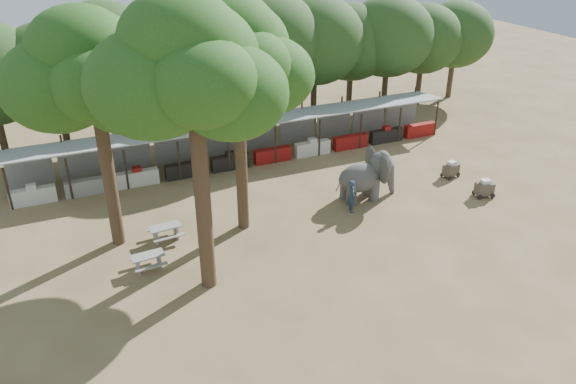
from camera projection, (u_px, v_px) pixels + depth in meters
name	position (u px, v px, depth m)	size (l,w,h in m)	color
ground	(355.00, 276.00, 24.50)	(100.00, 100.00, 0.00)	brown
vendor_stalls	(246.00, 143.00, 35.27)	(28.00, 2.99, 2.80)	#939699
yard_tree_left	(89.00, 73.00, 23.39)	(7.10, 6.90, 11.02)	#332316
yard_tree_center	(188.00, 70.00, 19.93)	(7.10, 6.90, 12.04)	#332316
yard_tree_back	(233.00, 57.00, 24.57)	(7.10, 6.90, 11.36)	#332316
backdrop_trees	(218.00, 56.00, 37.53)	(46.46, 5.95, 8.33)	#332316
elephant	(367.00, 176.00, 30.50)	(3.53, 2.70, 2.69)	#3F3C3D
handler	(352.00, 196.00, 29.34)	(0.65, 0.43, 1.80)	#26384C
picnic_table_near	(148.00, 260.00, 24.80)	(1.51, 1.38, 0.71)	gray
picnic_table_far	(166.00, 231.00, 26.96)	(1.61, 1.47, 0.76)	gray
cart_front	(484.00, 188.00, 31.04)	(1.17, 0.89, 1.03)	#3D342A
cart_back	(451.00, 169.00, 33.32)	(1.15, 0.87, 1.00)	#3D342A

